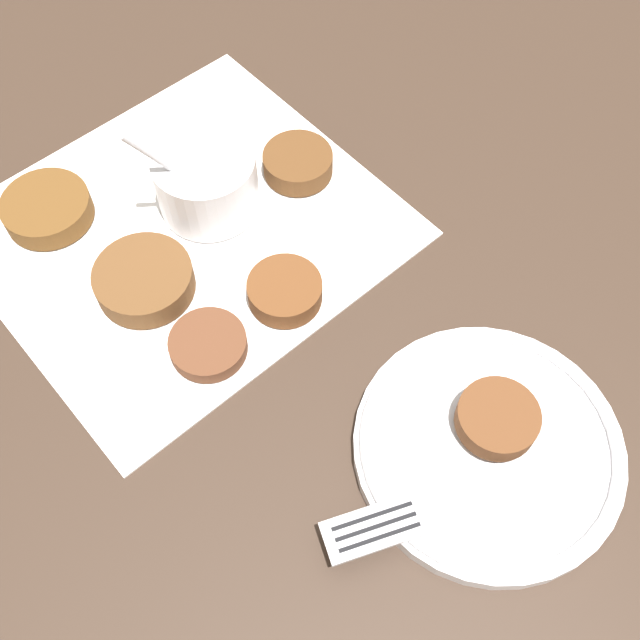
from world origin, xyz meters
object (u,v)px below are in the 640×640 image
(sauce_bowl, at_px, (208,184))
(fork, at_px, (427,510))
(serving_plate, at_px, (485,451))
(fritter_on_plate, at_px, (497,418))

(sauce_bowl, height_order, fork, sauce_bowl)
(serving_plate, bearing_deg, sauce_bowl, 80.88)
(sauce_bowl, distance_m, fritter_on_plate, 0.30)
(serving_plate, xyz_separation_m, fritter_on_plate, (0.02, 0.01, 0.02))
(serving_plate, distance_m, fritter_on_plate, 0.03)
(serving_plate, bearing_deg, fork, 173.12)
(sauce_bowl, bearing_deg, fork, -110.70)
(serving_plate, height_order, fork, fork)
(sauce_bowl, height_order, fritter_on_plate, sauce_bowl)
(fritter_on_plate, relative_size, fork, 0.35)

